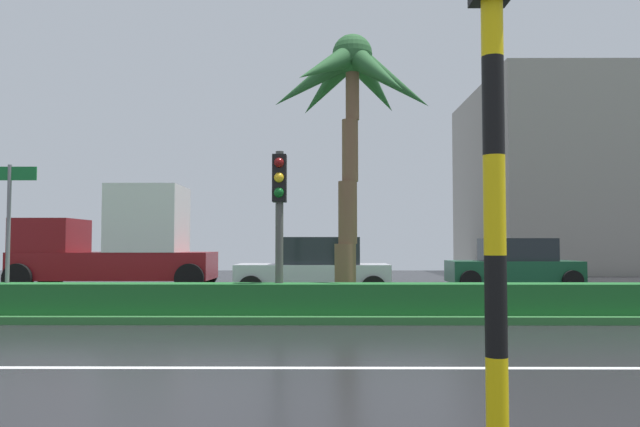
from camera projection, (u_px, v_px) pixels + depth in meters
ground_plane at (122, 311)px, 14.65m from camera, size 90.00×42.00×0.10m
median_strip at (108, 310)px, 13.66m from camera, size 85.50×4.00×0.15m
median_hedge at (84, 298)px, 12.28m from camera, size 76.50×0.70×0.60m
palm_tree_centre_left at (351, 94)px, 13.86m from camera, size 3.83×3.53×6.09m
traffic_signal_median_right at (279, 201)px, 12.45m from camera, size 0.28×0.43×3.26m
street_name_sign at (9, 217)px, 12.56m from camera, size 1.10×0.08×3.00m
traffic_signal_foreground at (492, 46)px, 4.55m from camera, size 0.28×0.43×4.36m
box_truck_lead at (119, 243)px, 20.58m from camera, size 6.40×2.64×3.46m
car_in_traffic_second at (314, 269)px, 17.54m from camera, size 4.30×2.02×1.72m
car_in_traffic_third at (514, 265)px, 20.90m from camera, size 4.30×2.02×1.72m
building_far_right at (603, 180)px, 35.19m from camera, size 14.46×12.55×10.32m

